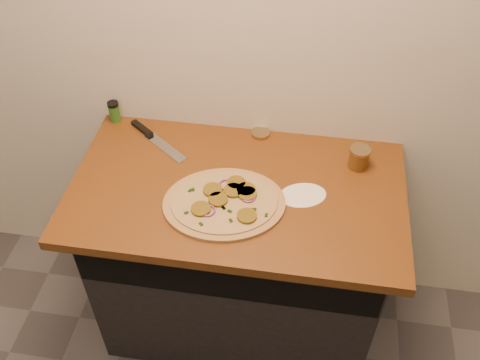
% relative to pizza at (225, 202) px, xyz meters
% --- Properties ---
extents(cabinet, '(1.10, 0.60, 0.86)m').
position_rel_pizza_xyz_m(cabinet, '(0.03, 0.12, -0.48)').
color(cabinet, black).
rests_on(cabinet, ground).
extents(countertop, '(1.20, 0.70, 0.04)m').
position_rel_pizza_xyz_m(countertop, '(0.03, 0.09, -0.03)').
color(countertop, brown).
rests_on(countertop, cabinet).
extents(pizza, '(0.49, 0.49, 0.03)m').
position_rel_pizza_xyz_m(pizza, '(0.00, 0.00, 0.00)').
color(pizza, tan).
rests_on(pizza, countertop).
extents(chefs_knife, '(0.27, 0.22, 0.02)m').
position_rel_pizza_xyz_m(chefs_knife, '(-0.34, 0.30, -0.00)').
color(chefs_knife, '#B7BAC1').
rests_on(chefs_knife, countertop).
extents(mason_jar_lid, '(0.09, 0.09, 0.02)m').
position_rel_pizza_xyz_m(mason_jar_lid, '(0.07, 0.39, -0.00)').
color(mason_jar_lid, tan).
rests_on(mason_jar_lid, countertop).
extents(salsa_jar, '(0.08, 0.08, 0.08)m').
position_rel_pizza_xyz_m(salsa_jar, '(0.45, 0.27, 0.03)').
color(salsa_jar, maroon).
rests_on(salsa_jar, countertop).
extents(spice_shaker, '(0.04, 0.04, 0.09)m').
position_rel_pizza_xyz_m(spice_shaker, '(-0.52, 0.39, 0.03)').
color(spice_shaker, '#2B6620').
rests_on(spice_shaker, countertop).
extents(flour_spill, '(0.22, 0.22, 0.00)m').
position_rel_pizza_xyz_m(flour_spill, '(0.26, 0.08, -0.01)').
color(flour_spill, white).
rests_on(flour_spill, countertop).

